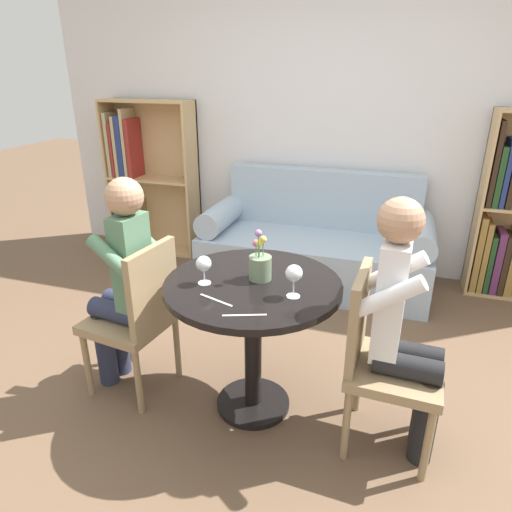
{
  "coord_description": "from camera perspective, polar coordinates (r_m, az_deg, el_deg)",
  "views": [
    {
      "loc": [
        0.64,
        -1.92,
        1.74
      ],
      "look_at": [
        0.0,
        0.05,
        0.88
      ],
      "focal_mm": 32.0,
      "sensor_mm": 36.0,
      "label": 1
    }
  ],
  "objects": [
    {
      "name": "chair_right",
      "position": [
        2.25,
        15.3,
        -11.84
      ],
      "size": [
        0.44,
        0.44,
        0.9
      ],
      "rotation": [
        0.0,
        0.0,
        1.52
      ],
      "color": "#937A56",
      "rests_on": "ground_plane"
    },
    {
      "name": "chair_left",
      "position": [
        2.58,
        -14.47,
        -6.94
      ],
      "size": [
        0.47,
        0.47,
        0.9
      ],
      "rotation": [
        0.0,
        0.0,
        -1.7
      ],
      "color": "#937A56",
      "rests_on": "ground_plane"
    },
    {
      "name": "round_table",
      "position": [
        2.32,
        -0.39,
        -6.93
      ],
      "size": [
        0.88,
        0.88,
        0.76
      ],
      "color": "black",
      "rests_on": "ground_plane"
    },
    {
      "name": "wine_glass_right",
      "position": [
        2.07,
        4.77,
        -2.3
      ],
      "size": [
        0.08,
        0.08,
        0.16
      ],
      "color": "white",
      "rests_on": "round_table"
    },
    {
      "name": "wine_glass_left",
      "position": [
        2.21,
        -6.56,
        -1.07
      ],
      "size": [
        0.08,
        0.08,
        0.14
      ],
      "color": "white",
      "rests_on": "round_table"
    },
    {
      "name": "ground_plane",
      "position": [
        2.67,
        -0.35,
        -18.08
      ],
      "size": [
        16.0,
        16.0,
        0.0
      ],
      "primitive_type": "plane",
      "color": "brown"
    },
    {
      "name": "fork_left_setting",
      "position": [
        2.09,
        -5.02,
        -5.51
      ],
      "size": [
        0.18,
        0.07,
        0.0
      ],
      "color": "silver",
      "rests_on": "round_table"
    },
    {
      "name": "flower_vase",
      "position": [
        2.25,
        0.52,
        -1.11
      ],
      "size": [
        0.11,
        0.11,
        0.27
      ],
      "color": "gray",
      "rests_on": "round_table"
    },
    {
      "name": "person_right",
      "position": [
        2.16,
        18.12,
        -8.59
      ],
      "size": [
        0.43,
        0.35,
        1.25
      ],
      "rotation": [
        0.0,
        0.0,
        1.52
      ],
      "color": "black",
      "rests_on": "ground_plane"
    },
    {
      "name": "back_wall",
      "position": [
        4.09,
        9.38,
        16.92
      ],
      "size": [
        5.2,
        0.05,
        2.7
      ],
      "color": "silver",
      "rests_on": "ground_plane"
    },
    {
      "name": "knife_left_setting",
      "position": [
        1.96,
        -1.45,
        -7.4
      ],
      "size": [
        0.18,
        0.08,
        0.0
      ],
      "color": "silver",
      "rests_on": "round_table"
    },
    {
      "name": "person_left",
      "position": [
        2.57,
        -16.27,
        -3.34
      ],
      "size": [
        0.44,
        0.37,
        1.24
      ],
      "rotation": [
        0.0,
        0.0,
        -1.7
      ],
      "color": "#282D47",
      "rests_on": "ground_plane"
    },
    {
      "name": "couch",
      "position": [
        3.93,
        7.42,
        1.1
      ],
      "size": [
        1.88,
        0.8,
        0.92
      ],
      "color": "#9EB2C6",
      "rests_on": "ground_plane"
    },
    {
      "name": "bookshelf_left",
      "position": [
        4.69,
        -14.05,
        9.34
      ],
      "size": [
        0.88,
        0.28,
        1.46
      ],
      "color": "tan",
      "rests_on": "ground_plane"
    }
  ]
}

